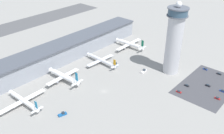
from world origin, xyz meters
TOP-DOWN VIEW (x-y plane):
  - ground_plane at (0.00, 0.00)m, footprint 1000.00×1000.00m
  - terminal_building at (0.00, 70.00)m, footprint 229.88×25.00m
  - control_tower at (65.94, -24.51)m, footprint 18.29×18.29m
  - parking_lot_surface at (65.77, -61.33)m, footprint 64.00×40.00m
  - airplane_gate_alpha at (-54.19, 33.33)m, footprint 39.45×36.88m
  - airplane_gate_bravo at (-12.07, 37.39)m, footprint 35.47×36.63m
  - airplane_gate_charlie at (33.53, 35.48)m, footprint 34.08×40.08m
  - airplane_gate_delta at (81.92, 37.31)m, footprint 41.21×37.20m
  - service_truck_catering at (-42.13, 1.58)m, footprint 6.72×4.07m
  - service_truck_fuel at (48.29, -6.40)m, footprint 8.08×2.94m
  - service_truck_baggage at (40.67, 22.43)m, footprint 6.84×7.47m
  - car_silver_sedan at (91.22, -48.13)m, footprint 1.91×4.45m
  - car_black_suv at (53.20, -48.11)m, footprint 1.79×4.21m
  - car_green_van at (52.51, -75.04)m, footprint 1.95×4.36m
  - car_navy_sedan at (91.27, -61.39)m, footprint 1.83×4.39m
  - car_grey_coupe at (65.39, -74.35)m, footprint 2.06×4.71m
  - car_red_hatchback at (65.24, -61.74)m, footprint 1.82×4.22m
  - car_maroon_suv at (40.32, -47.59)m, footprint 1.97×4.43m

SIDE VIEW (x-z plane):
  - ground_plane at x=0.00m, z-range 0.00..0.00m
  - parking_lot_surface at x=65.77m, z-range 0.00..0.01m
  - car_navy_sedan at x=91.27m, z-range -0.16..1.20m
  - car_black_suv at x=53.20m, z-range -0.16..1.24m
  - car_maroon_suv at x=40.32m, z-range -0.16..1.24m
  - car_silver_sedan at x=91.22m, z-range -0.17..1.31m
  - car_green_van at x=52.51m, z-range -0.17..1.32m
  - car_red_hatchback at x=65.24m, z-range -0.17..1.37m
  - car_grey_coupe at x=65.39m, z-range -0.18..1.42m
  - service_truck_fuel at x=48.29m, z-range -0.37..2.03m
  - service_truck_catering at x=-42.13m, z-range -0.39..2.10m
  - service_truck_baggage at x=40.67m, z-range -0.44..2.45m
  - airplane_gate_charlie at x=33.53m, z-range -1.80..9.28m
  - airplane_gate_alpha at x=-54.19m, z-range -1.80..9.74m
  - airplane_gate_delta at x=81.92m, z-range -2.25..11.62m
  - airplane_gate_bravo at x=-12.07m, z-range -2.42..12.18m
  - terminal_building at x=0.00m, z-range 0.10..18.95m
  - control_tower at x=65.94m, z-range -0.83..65.94m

